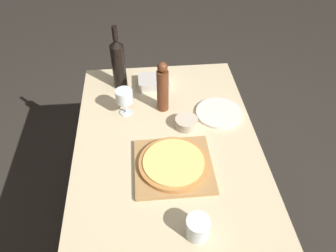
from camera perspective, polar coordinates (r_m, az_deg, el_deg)
The scene contains 11 objects.
ground_plane at distance 2.12m, azimuth 0.02°, elevation -18.24°, with size 12.00×12.00×0.00m, color #2D2823.
dining_table at distance 1.57m, azimuth 0.03°, elevation -6.82°, with size 0.85×1.36×0.76m.
cutting_board at distance 1.42m, azimuth 0.96°, elevation -6.98°, with size 0.33×0.32×0.02m.
pizza at distance 1.40m, azimuth 0.96°, elevation -6.45°, with size 0.30×0.30×0.02m.
wine_bottle at distance 1.79m, azimuth -8.63°, elevation 10.76°, with size 0.07×0.07×0.36m.
pepper_mill at distance 1.62m, azimuth -0.84°, elevation 6.68°, with size 0.06×0.06×0.28m.
wine_glass at distance 1.62m, azimuth -7.62°, elevation 5.05°, with size 0.09×0.09×0.14m.
small_bowl at distance 1.59m, azimuth 3.23°, elevation 0.58°, with size 0.11×0.11×0.05m.
drinking_tumbler at distance 1.22m, azimuth 5.22°, elevation -17.19°, with size 0.09×0.09×0.08m.
dinner_plate at distance 1.68m, azimuth 8.85°, elevation 2.29°, with size 0.23×0.23×0.01m.
food_container at distance 1.85m, azimuth -2.52°, elevation 7.71°, with size 0.17×0.13×0.04m.
Camera 1 is at (-0.09, -0.99, 1.87)m, focal length 35.00 mm.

